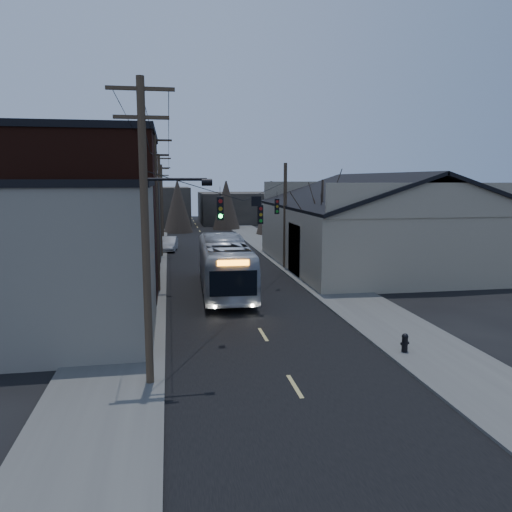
{
  "coord_description": "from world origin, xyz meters",
  "views": [
    {
      "loc": [
        -4.19,
        -14.11,
        7.19
      ],
      "look_at": [
        0.5,
        12.79,
        3.0
      ],
      "focal_mm": 35.0,
      "sensor_mm": 36.0,
      "label": 1
    }
  ],
  "objects": [
    {
      "name": "building_left_far",
      "position": [
        -9.5,
        36.0,
        3.5
      ],
      "size": [
        9.0,
        14.0,
        7.0
      ],
      "primitive_type": "cube",
      "color": "#2D2A24",
      "rests_on": "ground"
    },
    {
      "name": "parked_car",
      "position": [
        -4.3,
        37.02,
        0.71
      ],
      "size": [
        1.95,
        4.47,
        1.43
      ],
      "primitive_type": "imported",
      "rotation": [
        0.0,
        0.0,
        -0.1
      ],
      "color": "#ACAEB4",
      "rests_on": "ground"
    },
    {
      "name": "bus",
      "position": [
        -0.73,
        17.52,
        1.73
      ],
      "size": [
        3.36,
        12.54,
        3.47
      ],
      "primitive_type": "imported",
      "rotation": [
        0.0,
        0.0,
        3.11
      ],
      "color": "#ADB1B9",
      "rests_on": "ground"
    },
    {
      "name": "bare_tree",
      "position": [
        6.5,
        20.0,
        3.6
      ],
      "size": [
        0.4,
        0.4,
        7.2
      ],
      "primitive_type": "cone",
      "color": "black",
      "rests_on": "ground"
    },
    {
      "name": "utility_lines",
      "position": [
        -3.11,
        24.14,
        4.95
      ],
      "size": [
        11.24,
        45.28,
        10.5
      ],
      "color": "#382B1E",
      "rests_on": "ground"
    },
    {
      "name": "building_far_right",
      "position": [
        7.0,
        70.0,
        2.5
      ],
      "size": [
        12.0,
        14.0,
        5.0
      ],
      "primitive_type": "cube",
      "color": "#2D2A24",
      "rests_on": "ground"
    },
    {
      "name": "ground",
      "position": [
        0.0,
        0.0,
        0.0
      ],
      "size": [
        160.0,
        160.0,
        0.0
      ],
      "primitive_type": "plane",
      "color": "black",
      "rests_on": "ground"
    },
    {
      "name": "road_surface",
      "position": [
        0.0,
        30.0,
        0.01
      ],
      "size": [
        9.0,
        110.0,
        0.02
      ],
      "primitive_type": "cube",
      "color": "black",
      "rests_on": "ground"
    },
    {
      "name": "building_brick",
      "position": [
        -10.0,
        20.0,
        5.0
      ],
      "size": [
        10.0,
        12.0,
        10.0
      ],
      "primitive_type": "cube",
      "color": "black",
      "rests_on": "ground"
    },
    {
      "name": "building_clapboard",
      "position": [
        -9.0,
        9.0,
        3.5
      ],
      "size": [
        8.0,
        8.0,
        7.0
      ],
      "primitive_type": "cube",
      "color": "#6B6659",
      "rests_on": "ground"
    },
    {
      "name": "sidewalk_right",
      "position": [
        6.5,
        30.0,
        0.06
      ],
      "size": [
        4.0,
        110.0,
        0.12
      ],
      "primitive_type": "cube",
      "color": "#474744",
      "rests_on": "ground"
    },
    {
      "name": "sidewalk_left",
      "position": [
        -6.5,
        30.0,
        0.06
      ],
      "size": [
        4.0,
        110.0,
        0.12
      ],
      "primitive_type": "cube",
      "color": "#474744",
      "rests_on": "ground"
    },
    {
      "name": "building_far_left",
      "position": [
        -6.0,
        65.0,
        3.0
      ],
      "size": [
        10.0,
        12.0,
        6.0
      ],
      "primitive_type": "cube",
      "color": "#2D2A24",
      "rests_on": "ground"
    },
    {
      "name": "fire_hydrant",
      "position": [
        5.29,
        4.38,
        0.54
      ],
      "size": [
        0.38,
        0.27,
        0.79
      ],
      "rotation": [
        0.0,
        0.0,
        0.23
      ],
      "color": "black",
      "rests_on": "sidewalk_right"
    },
    {
      "name": "warehouse",
      "position": [
        13.0,
        25.0,
        2.7
      ],
      "size": [
        16.16,
        20.6,
        7.73
      ],
      "color": "#80735D",
      "rests_on": "ground"
    }
  ]
}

